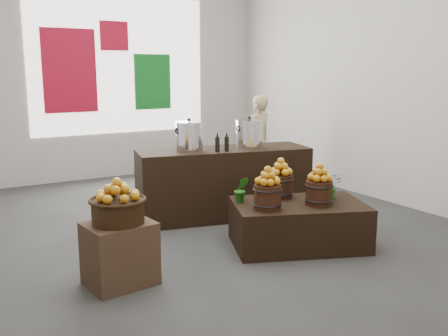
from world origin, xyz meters
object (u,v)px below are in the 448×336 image
stock_pot_center (249,134)px  shopper (258,141)px  crate (120,254)px  stock_pot_left (189,137)px  display_table (298,224)px  wicker_basket (118,211)px  counter (223,183)px

stock_pot_center → shopper: bearing=51.5°
crate → stock_pot_left: 2.21m
crate → display_table: size_ratio=0.41×
wicker_basket → stock_pot_left: size_ratio=1.34×
shopper → crate: bearing=24.8°
wicker_basket → stock_pot_center: 2.61m
crate → wicker_basket: (0.00, 0.00, 0.39)m
counter → shopper: size_ratio=1.47×
wicker_basket → display_table: 2.07m
shopper → stock_pot_center: bearing=37.8°
stock_pot_center → shopper: shopper is taller
wicker_basket → stock_pot_left: stock_pot_left is taller
display_table → stock_pot_center: (0.22, 1.32, 0.84)m
wicker_basket → counter: (1.90, 1.36, -0.23)m
stock_pot_center → shopper: (1.09, 1.37, -0.33)m
counter → stock_pot_center: stock_pot_center is taller
wicker_basket → counter: 2.35m
crate → stock_pot_center: (2.25, 1.28, 0.79)m
crate → wicker_basket: 0.39m
display_table → stock_pot_left: stock_pot_left is taller
wicker_basket → display_table: size_ratio=0.33×
crate → stock_pot_center: 2.70m
stock_pot_left → crate: bearing=-134.9°
counter → shopper: 1.95m
stock_pot_center → crate: bearing=-150.4°
wicker_basket → counter: counter is taller
crate → wicker_basket: wicker_basket is taller
wicker_basket → stock_pot_center: stock_pot_center is taller
wicker_basket → shopper: bearing=38.4°
wicker_basket → stock_pot_center: size_ratio=1.34×
display_table → stock_pot_center: bearing=102.7°
display_table → shopper: size_ratio=0.94×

